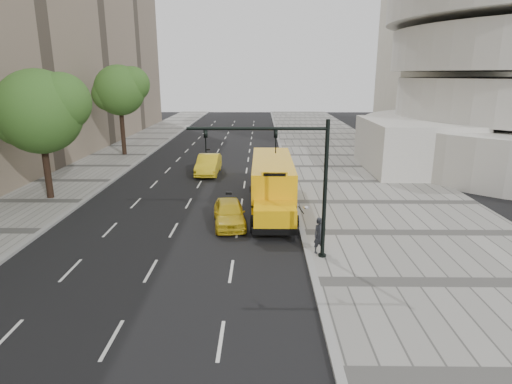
{
  "coord_description": "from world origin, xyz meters",
  "views": [
    {
      "loc": [
        3.77,
        -26.9,
        8.24
      ],
      "look_at": [
        3.5,
        -4.0,
        1.9
      ],
      "focal_mm": 30.0,
      "sensor_mm": 36.0,
      "label": 1
    }
  ],
  "objects_px": {
    "tree_c": "(120,90)",
    "traffic_signal": "(293,173)",
    "tree_b": "(41,111)",
    "taxi_far": "(208,165)",
    "school_bus": "(272,179)",
    "taxi_near": "(229,213)",
    "pedestrian": "(320,235)"
  },
  "relations": [
    {
      "from": "pedestrian",
      "to": "traffic_signal",
      "type": "relative_size",
      "value": 0.27
    },
    {
      "from": "tree_b",
      "to": "taxi_near",
      "type": "xyz_separation_m",
      "value": [
        12.4,
        -4.92,
        -5.22
      ]
    },
    {
      "from": "pedestrian",
      "to": "school_bus",
      "type": "bearing_deg",
      "value": 79.96
    },
    {
      "from": "tree_c",
      "to": "pedestrian",
      "type": "xyz_separation_m",
      "value": [
        16.91,
        -25.36,
        -5.68
      ]
    },
    {
      "from": "tree_b",
      "to": "pedestrian",
      "type": "bearing_deg",
      "value": -28.26
    },
    {
      "from": "tree_b",
      "to": "school_bus",
      "type": "distance_m",
      "value": 15.52
    },
    {
      "from": "tree_c",
      "to": "taxi_far",
      "type": "height_order",
      "value": "tree_c"
    },
    {
      "from": "taxi_near",
      "to": "taxi_far",
      "type": "bearing_deg",
      "value": 94.62
    },
    {
      "from": "tree_b",
      "to": "taxi_far",
      "type": "bearing_deg",
      "value": 38.81
    },
    {
      "from": "taxi_near",
      "to": "tree_c",
      "type": "bearing_deg",
      "value": 113.04
    },
    {
      "from": "school_bus",
      "to": "traffic_signal",
      "type": "xyz_separation_m",
      "value": [
        0.69,
        -8.21,
        2.33
      ]
    },
    {
      "from": "tree_b",
      "to": "tree_c",
      "type": "xyz_separation_m",
      "value": [
        -0.01,
        16.28,
        0.75
      ]
    },
    {
      "from": "tree_b",
      "to": "traffic_signal",
      "type": "height_order",
      "value": "tree_b"
    },
    {
      "from": "tree_b",
      "to": "taxi_far",
      "type": "xyz_separation_m",
      "value": [
        9.71,
        7.81,
        -5.12
      ]
    },
    {
      "from": "tree_c",
      "to": "taxi_far",
      "type": "xyz_separation_m",
      "value": [
        9.72,
        -8.47,
        -5.87
      ]
    },
    {
      "from": "school_bus",
      "to": "taxi_near",
      "type": "bearing_deg",
      "value": -124.47
    },
    {
      "from": "taxi_near",
      "to": "traffic_signal",
      "type": "height_order",
      "value": "traffic_signal"
    },
    {
      "from": "school_bus",
      "to": "pedestrian",
      "type": "bearing_deg",
      "value": -75.57
    },
    {
      "from": "tree_c",
      "to": "traffic_signal",
      "type": "relative_size",
      "value": 1.43
    },
    {
      "from": "school_bus",
      "to": "pedestrian",
      "type": "relative_size",
      "value": 6.73
    },
    {
      "from": "tree_b",
      "to": "school_bus",
      "type": "height_order",
      "value": "tree_b"
    },
    {
      "from": "taxi_far",
      "to": "pedestrian",
      "type": "bearing_deg",
      "value": -66.18
    },
    {
      "from": "pedestrian",
      "to": "traffic_signal",
      "type": "bearing_deg",
      "value": 172.78
    },
    {
      "from": "tree_c",
      "to": "tree_b",
      "type": "bearing_deg",
      "value": -89.97
    },
    {
      "from": "traffic_signal",
      "to": "taxi_far",
      "type": "bearing_deg",
      "value": 108.76
    },
    {
      "from": "taxi_far",
      "to": "pedestrian",
      "type": "xyz_separation_m",
      "value": [
        7.19,
        -16.9,
        0.19
      ]
    },
    {
      "from": "tree_b",
      "to": "taxi_near",
      "type": "relative_size",
      "value": 2.03
    },
    {
      "from": "tree_c",
      "to": "taxi_near",
      "type": "bearing_deg",
      "value": -59.66
    },
    {
      "from": "tree_c",
      "to": "school_bus",
      "type": "distance_m",
      "value": 23.55
    },
    {
      "from": "school_bus",
      "to": "tree_c",
      "type": "bearing_deg",
      "value": 130.33
    },
    {
      "from": "tree_b",
      "to": "pedestrian",
      "type": "relative_size",
      "value": 5.0
    },
    {
      "from": "tree_b",
      "to": "taxi_near",
      "type": "distance_m",
      "value": 14.32
    }
  ]
}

